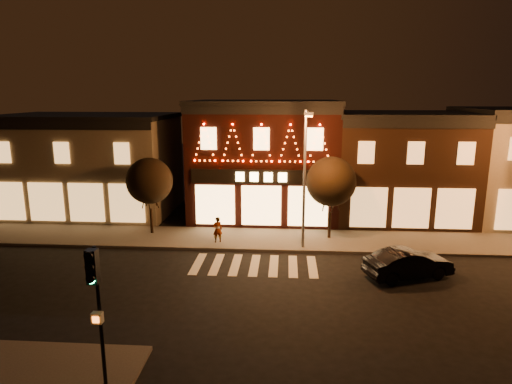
# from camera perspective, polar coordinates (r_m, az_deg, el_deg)

# --- Properties ---
(ground) EXTENTS (120.00, 120.00, 0.00)m
(ground) POSITION_cam_1_polar(r_m,az_deg,el_deg) (19.64, -1.06, -13.84)
(ground) COLOR black
(ground) RESTS_ON ground
(sidewalk_far) EXTENTS (44.00, 4.00, 0.15)m
(sidewalk_far) POSITION_cam_1_polar(r_m,az_deg,el_deg) (26.95, 4.71, -6.21)
(sidewalk_far) COLOR #47423D
(sidewalk_far) RESTS_ON ground
(building_left) EXTENTS (12.20, 8.28, 7.30)m
(building_left) POSITION_cam_1_polar(r_m,az_deg,el_deg) (35.08, -20.65, 3.46)
(building_left) COLOR #746752
(building_left) RESTS_ON ground
(building_pulp) EXTENTS (10.20, 8.34, 8.30)m
(building_pulp) POSITION_cam_1_polar(r_m,az_deg,el_deg) (31.86, 1.11, 4.34)
(building_pulp) COLOR black
(building_pulp) RESTS_ON ground
(building_right_a) EXTENTS (9.20, 8.28, 7.50)m
(building_right_a) POSITION_cam_1_polar(r_m,az_deg,el_deg) (32.87, 17.92, 3.27)
(building_right_a) COLOR #361F12
(building_right_a) RESTS_ON ground
(traffic_signal_near) EXTENTS (0.31, 0.45, 4.40)m
(traffic_signal_near) POSITION_cam_1_polar(r_m,az_deg,el_deg) (13.64, -20.04, -11.96)
(traffic_signal_near) COLOR black
(traffic_signal_near) RESTS_ON sidewalk_near
(streetlamp_mid) EXTENTS (0.50, 1.77, 7.75)m
(streetlamp_mid) POSITION_cam_1_polar(r_m,az_deg,el_deg) (24.25, 6.36, 2.92)
(streetlamp_mid) COLOR #59595E
(streetlamp_mid) RESTS_ON sidewalk_far
(tree_left) EXTENTS (2.86, 2.86, 4.78)m
(tree_left) POSITION_cam_1_polar(r_m,az_deg,el_deg) (27.93, -13.64, 1.41)
(tree_left) COLOR black
(tree_left) RESTS_ON sidewalk_far
(tree_right) EXTENTS (2.98, 2.98, 4.98)m
(tree_right) POSITION_cam_1_polar(r_m,az_deg,el_deg) (26.58, 9.70, 1.33)
(tree_right) COLOR black
(tree_right) RESTS_ON sidewalk_far
(dark_sedan) EXTENTS (4.54, 2.86, 1.41)m
(dark_sedan) POSITION_cam_1_polar(r_m,az_deg,el_deg) (22.82, 19.12, -8.76)
(dark_sedan) COLOR black
(dark_sedan) RESTS_ON ground
(pedestrian) EXTENTS (0.66, 0.56, 1.55)m
(pedestrian) POSITION_cam_1_polar(r_m,az_deg,el_deg) (26.13, -5.01, -4.87)
(pedestrian) COLOR gray
(pedestrian) RESTS_ON sidewalk_far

